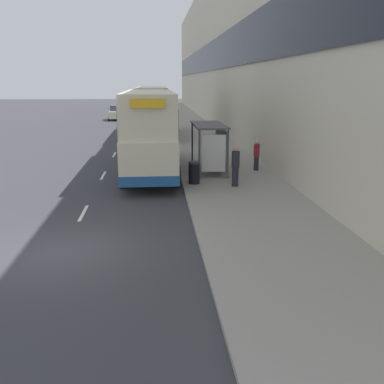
{
  "coord_description": "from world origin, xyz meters",
  "views": [
    {
      "loc": [
        2.74,
        -11.9,
        4.82
      ],
      "look_at": [
        5.36,
        17.99,
        -2.99
      ],
      "focal_mm": 40.0,
      "sensor_mm": 36.0,
      "label": 1
    }
  ],
  "objects_px": {
    "bus_shelter": "(213,139)",
    "car_0": "(123,105)",
    "pedestrian_1": "(221,145)",
    "litter_bin": "(194,172)",
    "double_decker_bus_ahead": "(152,111)",
    "car_1": "(117,113)",
    "pedestrian_at_shelter": "(257,155)",
    "double_decker_bus_near": "(149,130)",
    "pedestrian_2": "(235,166)"
  },
  "relations": [
    {
      "from": "pedestrian_1",
      "to": "double_decker_bus_ahead",
      "type": "bearing_deg",
      "value": 109.46
    },
    {
      "from": "bus_shelter",
      "to": "pedestrian_at_shelter",
      "type": "height_order",
      "value": "bus_shelter"
    },
    {
      "from": "car_0",
      "to": "double_decker_bus_near",
      "type": "bearing_deg",
      "value": 95.56
    },
    {
      "from": "bus_shelter",
      "to": "car_0",
      "type": "bearing_deg",
      "value": 99.0
    },
    {
      "from": "car_1",
      "to": "litter_bin",
      "type": "relative_size",
      "value": 4.06
    },
    {
      "from": "pedestrian_at_shelter",
      "to": "litter_bin",
      "type": "xyz_separation_m",
      "value": [
        -3.63,
        -2.79,
        -0.3
      ]
    },
    {
      "from": "double_decker_bus_near",
      "to": "litter_bin",
      "type": "bearing_deg",
      "value": -58.44
    },
    {
      "from": "car_0",
      "to": "pedestrian_at_shelter",
      "type": "relative_size",
      "value": 2.75
    },
    {
      "from": "car_0",
      "to": "car_1",
      "type": "relative_size",
      "value": 1.04
    },
    {
      "from": "bus_shelter",
      "to": "litter_bin",
      "type": "height_order",
      "value": "bus_shelter"
    },
    {
      "from": "pedestrian_at_shelter",
      "to": "litter_bin",
      "type": "relative_size",
      "value": 1.54
    },
    {
      "from": "car_1",
      "to": "pedestrian_1",
      "type": "height_order",
      "value": "car_1"
    },
    {
      "from": "double_decker_bus_ahead",
      "to": "car_0",
      "type": "relative_size",
      "value": 2.57
    },
    {
      "from": "car_1",
      "to": "pedestrian_2",
      "type": "xyz_separation_m",
      "value": [
        8.27,
        -36.82,
        0.18
      ]
    },
    {
      "from": "double_decker_bus_ahead",
      "to": "car_0",
      "type": "xyz_separation_m",
      "value": [
        -5.16,
        36.46,
        -1.4
      ]
    },
    {
      "from": "double_decker_bus_ahead",
      "to": "pedestrian_at_shelter",
      "type": "bearing_deg",
      "value": -70.82
    },
    {
      "from": "pedestrian_1",
      "to": "litter_bin",
      "type": "distance_m",
      "value": 7.18
    },
    {
      "from": "bus_shelter",
      "to": "car_1",
      "type": "distance_m",
      "value": 34.4
    },
    {
      "from": "double_decker_bus_near",
      "to": "pedestrian_1",
      "type": "distance_m",
      "value": 5.71
    },
    {
      "from": "pedestrian_at_shelter",
      "to": "bus_shelter",
      "type": "bearing_deg",
      "value": -176.32
    },
    {
      "from": "bus_shelter",
      "to": "double_decker_bus_ahead",
      "type": "height_order",
      "value": "double_decker_bus_ahead"
    },
    {
      "from": "double_decker_bus_ahead",
      "to": "litter_bin",
      "type": "bearing_deg",
      "value": -84.04
    },
    {
      "from": "bus_shelter",
      "to": "car_1",
      "type": "xyz_separation_m",
      "value": [
        -7.67,
        33.52,
        -0.98
      ]
    },
    {
      "from": "pedestrian_at_shelter",
      "to": "car_0",
      "type": "bearing_deg",
      "value": 101.57
    },
    {
      "from": "pedestrian_1",
      "to": "pedestrian_2",
      "type": "distance_m",
      "value": 7.48
    },
    {
      "from": "bus_shelter",
      "to": "pedestrian_at_shelter",
      "type": "bearing_deg",
      "value": 3.68
    },
    {
      "from": "bus_shelter",
      "to": "pedestrian_1",
      "type": "distance_m",
      "value": 4.39
    },
    {
      "from": "bus_shelter",
      "to": "double_decker_bus_near",
      "type": "relative_size",
      "value": 0.39
    },
    {
      "from": "car_0",
      "to": "pedestrian_at_shelter",
      "type": "height_order",
      "value": "car_0"
    },
    {
      "from": "car_1",
      "to": "pedestrian_2",
      "type": "relative_size",
      "value": 2.31
    },
    {
      "from": "car_0",
      "to": "car_1",
      "type": "distance_m",
      "value": 19.22
    },
    {
      "from": "bus_shelter",
      "to": "pedestrian_2",
      "type": "height_order",
      "value": "bus_shelter"
    },
    {
      "from": "double_decker_bus_near",
      "to": "car_0",
      "type": "height_order",
      "value": "double_decker_bus_near"
    },
    {
      "from": "pedestrian_1",
      "to": "litter_bin",
      "type": "height_order",
      "value": "pedestrian_1"
    },
    {
      "from": "bus_shelter",
      "to": "pedestrian_2",
      "type": "bearing_deg",
      "value": -79.63
    },
    {
      "from": "pedestrian_2",
      "to": "bus_shelter",
      "type": "bearing_deg",
      "value": 100.37
    },
    {
      "from": "double_decker_bus_near",
      "to": "car_1",
      "type": "bearing_deg",
      "value": 97.59
    },
    {
      "from": "bus_shelter",
      "to": "car_0",
      "type": "relative_size",
      "value": 0.94
    },
    {
      "from": "car_0",
      "to": "pedestrian_2",
      "type": "xyz_separation_m",
      "value": [
        8.96,
        -56.03,
        0.2
      ]
    },
    {
      "from": "double_decker_bus_near",
      "to": "pedestrian_1",
      "type": "height_order",
      "value": "double_decker_bus_near"
    },
    {
      "from": "pedestrian_1",
      "to": "pedestrian_2",
      "type": "bearing_deg",
      "value": -93.63
    },
    {
      "from": "double_decker_bus_near",
      "to": "double_decker_bus_ahead",
      "type": "bearing_deg",
      "value": 89.62
    },
    {
      "from": "double_decker_bus_ahead",
      "to": "pedestrian_at_shelter",
      "type": "relative_size",
      "value": 7.04
    },
    {
      "from": "pedestrian_1",
      "to": "bus_shelter",
      "type": "bearing_deg",
      "value": -104.54
    },
    {
      "from": "double_decker_bus_near",
      "to": "pedestrian_2",
      "type": "xyz_separation_m",
      "value": [
        3.9,
        -4.05,
        -1.2
      ]
    },
    {
      "from": "double_decker_bus_ahead",
      "to": "pedestrian_2",
      "type": "height_order",
      "value": "double_decker_bus_ahead"
    },
    {
      "from": "bus_shelter",
      "to": "car_1",
      "type": "bearing_deg",
      "value": 102.88
    },
    {
      "from": "double_decker_bus_ahead",
      "to": "car_1",
      "type": "relative_size",
      "value": 2.68
    },
    {
      "from": "car_0",
      "to": "pedestrian_2",
      "type": "relative_size",
      "value": 2.41
    },
    {
      "from": "double_decker_bus_near",
      "to": "car_1",
      "type": "height_order",
      "value": "double_decker_bus_near"
    }
  ]
}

